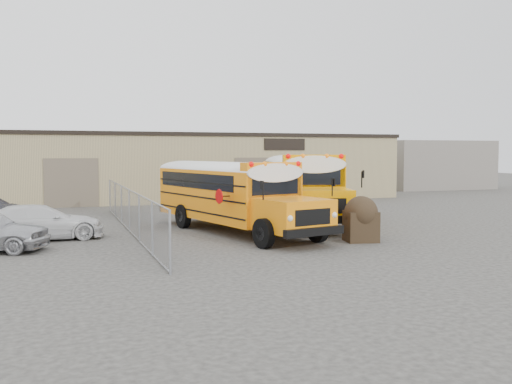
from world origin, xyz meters
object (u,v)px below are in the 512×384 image
object	(u,v)px
school_bus_right	(285,176)
car_white	(41,222)
tarp_bundle	(361,218)
school_bus_left	(169,184)

from	to	relation	value
school_bus_right	car_white	size ratio (longest dim) A/B	2.47
school_bus_right	tarp_bundle	xyz separation A→B (m)	(-2.58, -13.79, -1.03)
tarp_bundle	car_white	xyz separation A→B (m)	(-11.38, 4.42, -0.20)
car_white	tarp_bundle	bearing A→B (deg)	-116.88
school_bus_left	car_white	size ratio (longest dim) A/B	2.26
car_white	school_bus_right	bearing A→B (deg)	-61.77
school_bus_left	school_bus_right	xyz separation A→B (m)	(7.87, 3.49, 0.16)
car_white	school_bus_left	bearing A→B (deg)	-51.62
school_bus_left	car_white	world-z (taller)	school_bus_left
school_bus_left	car_white	distance (m)	8.54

